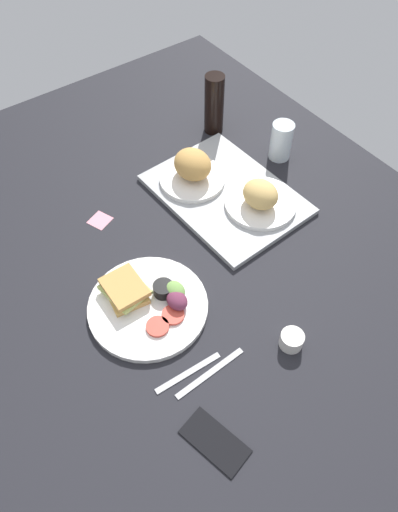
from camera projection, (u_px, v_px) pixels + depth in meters
ground_plane at (186, 269)px, 129.05cm from camera, size 190.00×150.00×3.00cm
serving_tray at (225, 194)px, 143.08cm from camera, size 46.42×34.96×1.60cm
bread_plate_near at (193, 169)px, 142.82cm from camera, size 19.93×19.93×9.74cm
bread_plate_far at (260, 198)px, 136.59cm from camera, size 20.95×20.95×8.83cm
plate_with_salad at (148, 302)px, 118.92cm from camera, size 30.02×30.02×5.40cm
drinking_glass at (281, 141)px, 149.81cm from camera, size 6.92×6.92×12.32cm
soda_bottle at (214, 104)px, 154.93cm from camera, size 6.40×6.40×20.21cm
espresso_cup at (292, 340)px, 112.15cm from camera, size 5.60×5.60×4.00cm
fork at (188, 373)px, 109.04cm from camera, size 2.52×17.06×0.50cm
knife at (210, 373)px, 109.02cm from camera, size 1.81×19.03×0.50cm
cell_phone at (215, 441)px, 99.64cm from camera, size 15.66×10.29×0.80cm
sticky_note at (100, 220)px, 137.67cm from camera, size 7.28×7.28×0.12cm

